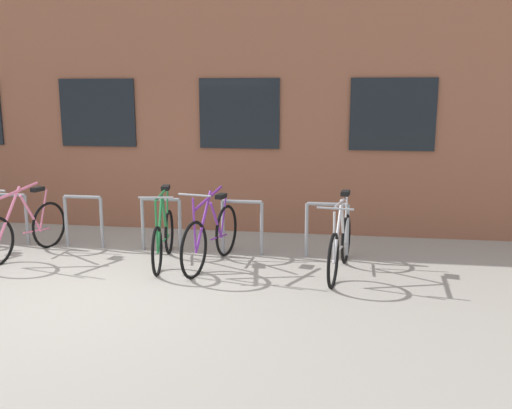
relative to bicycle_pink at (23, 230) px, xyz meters
name	(u,v)px	position (x,y,z in m)	size (l,w,h in m)	color
ground_plane	(88,295)	(1.58, -1.34, -0.38)	(42.00, 42.00, 0.00)	#9E998E
storefront_building	(214,83)	(1.58, 5.29, 2.11)	(28.00, 6.89, 4.98)	brown
bike_rack	(122,217)	(1.24, 0.56, 0.10)	(6.61, 0.05, 0.79)	gray
bicycle_pink	(23,230)	(0.00, 0.00, 0.00)	(0.53, 1.72, 1.06)	black
bicycle_green	(163,236)	(2.06, -0.01, -0.01)	(0.44, 1.62, 1.03)	black
bicycle_silver	(340,245)	(4.43, -0.10, -0.01)	(0.44, 1.71, 1.04)	black
bicycle_purple	(211,236)	(2.72, -0.01, 0.01)	(0.50, 1.76, 1.07)	black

